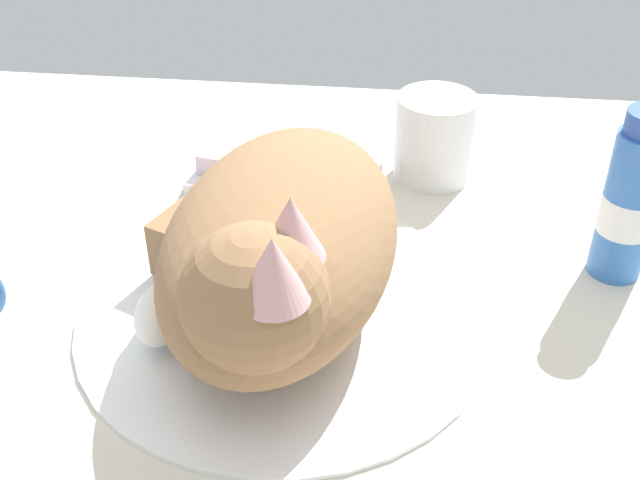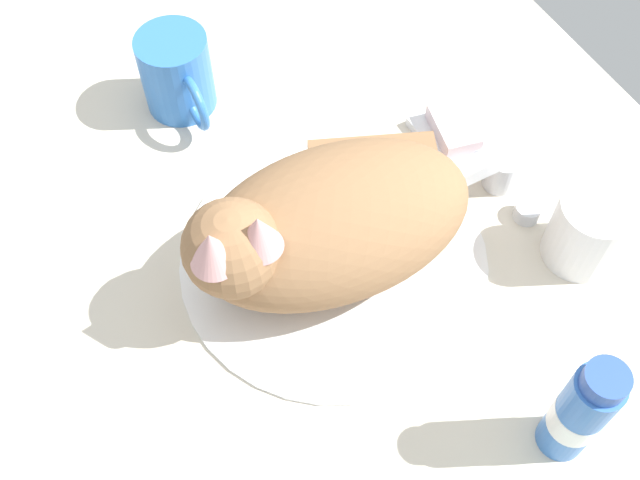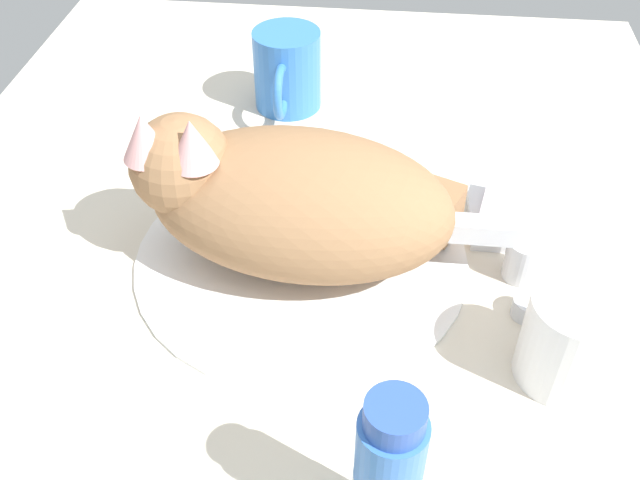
# 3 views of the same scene
# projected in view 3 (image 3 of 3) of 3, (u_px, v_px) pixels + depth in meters

# --- Properties ---
(ground_plane) EXTENTS (1.10, 0.83, 0.03)m
(ground_plane) POSITION_uv_depth(u_px,v_px,m) (302.00, 270.00, 0.68)
(ground_plane) COLOR beige
(sink_basin) EXTENTS (0.31, 0.31, 0.01)m
(sink_basin) POSITION_uv_depth(u_px,v_px,m) (302.00, 256.00, 0.67)
(sink_basin) COLOR white
(sink_basin) RESTS_ON ground_plane
(faucet) EXTENTS (0.13, 0.10, 0.06)m
(faucet) POSITION_uv_depth(u_px,v_px,m) (512.00, 252.00, 0.64)
(faucet) COLOR silver
(faucet) RESTS_ON ground_plane
(cat) EXTENTS (0.20, 0.30, 0.15)m
(cat) POSITION_uv_depth(u_px,v_px,m) (287.00, 197.00, 0.63)
(cat) COLOR #936B47
(cat) RESTS_ON sink_basin
(coffee_mug) EXTENTS (0.12, 0.08, 0.09)m
(coffee_mug) POSITION_uv_depth(u_px,v_px,m) (287.00, 71.00, 0.84)
(coffee_mug) COLOR #3372C6
(coffee_mug) RESTS_ON ground_plane
(rinse_cup) EXTENTS (0.07, 0.07, 0.08)m
(rinse_cup) POSITION_uv_depth(u_px,v_px,m) (570.00, 339.00, 0.55)
(rinse_cup) COLOR white
(rinse_cup) RESTS_ON ground_plane
(soap_dish) EXTENTS (0.09, 0.06, 0.01)m
(soap_dish) POSITION_uv_depth(u_px,v_px,m) (501.00, 218.00, 0.71)
(soap_dish) COLOR white
(soap_dish) RESTS_ON ground_plane
(soap_bar) EXTENTS (0.07, 0.05, 0.02)m
(soap_bar) POSITION_uv_depth(u_px,v_px,m) (504.00, 205.00, 0.70)
(soap_bar) COLOR silver
(soap_bar) RESTS_ON soap_dish
(toothpaste_bottle) EXTENTS (0.04, 0.04, 0.14)m
(toothpaste_bottle) POSITION_uv_depth(u_px,v_px,m) (387.00, 480.00, 0.43)
(toothpaste_bottle) COLOR #3870C6
(toothpaste_bottle) RESTS_ON ground_plane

